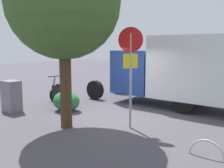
% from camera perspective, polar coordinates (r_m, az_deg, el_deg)
% --- Properties ---
extents(ground_plane, '(60.00, 60.00, 0.00)m').
position_cam_1_polar(ground_plane, '(9.96, 0.67, -6.70)').
color(ground_plane, '#4E4851').
extents(box_truck_near, '(7.37, 2.23, 2.97)m').
position_cam_1_polar(box_truck_near, '(11.36, 14.73, 3.21)').
color(box_truck_near, black).
rests_on(box_truck_near, ground).
extents(motorcycle, '(1.81, 0.59, 1.20)m').
position_cam_1_polar(motorcycle, '(11.95, -10.81, -1.79)').
color(motorcycle, black).
rests_on(motorcycle, ground).
extents(stop_sign, '(0.71, 0.33, 3.12)m').
position_cam_1_polar(stop_sign, '(8.13, 4.00, 4.80)').
color(stop_sign, '#9E9EA3').
rests_on(stop_sign, ground).
extents(street_tree, '(3.44, 3.44, 5.58)m').
position_cam_1_polar(street_tree, '(8.38, -10.34, 16.81)').
color(street_tree, '#47301E').
rests_on(street_tree, ground).
extents(utility_cabinet, '(0.75, 0.52, 1.22)m').
position_cam_1_polar(utility_cabinet, '(11.12, -20.76, -2.45)').
color(utility_cabinet, slate).
rests_on(utility_cabinet, ground).
extents(bike_rack_hoop, '(0.85, 0.11, 0.85)m').
position_cam_1_polar(bike_rack_hoop, '(6.76, 19.53, -14.53)').
color(bike_rack_hoop, '#B7B7BC').
rests_on(bike_rack_hoop, ground).
extents(shrub_near_sign, '(1.15, 0.94, 0.78)m').
position_cam_1_polar(shrub_near_sign, '(10.67, -9.78, -3.64)').
color(shrub_near_sign, '#246E38').
rests_on(shrub_near_sign, ground).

